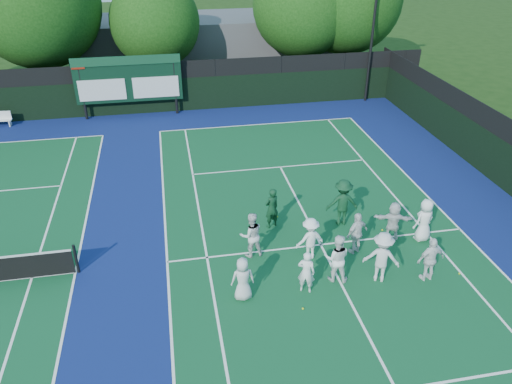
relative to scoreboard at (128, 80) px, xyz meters
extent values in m
plane|color=#19360E|center=(7.01, -15.59, -2.19)|extent=(120.00, 120.00, 0.00)
cube|color=navy|center=(1.01, -14.59, -2.19)|extent=(34.00, 32.00, 0.01)
cube|color=#104F29|center=(7.01, -14.59, -2.18)|extent=(10.97, 23.77, 0.00)
cube|color=white|center=(7.01, -2.70, -2.18)|extent=(10.97, 0.08, 0.00)
cube|color=white|center=(1.53, -14.59, -2.18)|extent=(0.08, 23.77, 0.00)
cube|color=white|center=(12.50, -14.59, -2.18)|extent=(0.08, 23.77, 0.00)
cube|color=white|center=(2.90, -14.59, -2.18)|extent=(0.08, 23.77, 0.00)
cube|color=white|center=(11.13, -14.59, -2.18)|extent=(0.08, 23.77, 0.00)
cube|color=white|center=(7.01, -8.19, -2.18)|extent=(8.23, 0.08, 0.00)
cube|color=white|center=(7.01, -14.59, -2.18)|extent=(0.08, 12.80, 0.00)
cube|color=white|center=(-1.50, -14.59, -2.18)|extent=(0.08, 23.77, 0.00)
cube|color=white|center=(-2.87, -14.59, -2.18)|extent=(0.08, 23.77, 0.00)
cube|color=black|center=(1.01, 0.41, -1.19)|extent=(34.00, 0.08, 2.00)
cube|color=black|center=(1.01, 0.41, 0.31)|extent=(34.00, 0.05, 1.00)
cylinder|color=black|center=(-2.59, 0.01, -0.44)|extent=(0.16, 0.16, 3.50)
cylinder|color=black|center=(2.61, 0.01, -0.44)|extent=(0.16, 0.16, 3.50)
cube|color=black|center=(0.01, 0.01, 0.01)|extent=(6.00, 0.15, 2.60)
cube|color=#124126|center=(0.01, -0.09, 1.11)|extent=(6.00, 0.05, 0.50)
cube|color=silver|center=(-1.49, -0.09, -0.49)|extent=(2.60, 0.04, 1.20)
cube|color=silver|center=(1.51, -0.09, -0.49)|extent=(2.60, 0.04, 1.20)
cube|color=maroon|center=(-2.59, -0.09, 1.01)|extent=(0.70, 0.04, 0.50)
cube|color=#545559|center=(5.01, 8.41, -0.19)|extent=(18.00, 6.00, 4.00)
cylinder|color=black|center=(14.51, 0.11, 2.81)|extent=(0.16, 0.16, 10.00)
cylinder|color=black|center=(-1.39, -14.59, -1.64)|extent=(0.10, 0.10, 1.10)
cube|color=white|center=(-6.70, -0.29, -2.01)|extent=(0.08, 0.32, 0.36)
cylinder|color=black|center=(-4.95, 3.91, -0.67)|extent=(0.44, 0.44, 3.04)
sphere|color=#133D0D|center=(-4.95, 3.91, 3.66)|extent=(7.49, 7.49, 7.49)
sphere|color=#133D0D|center=(-4.35, 4.21, 2.91)|extent=(5.25, 5.25, 5.25)
cylinder|color=black|center=(1.78, 3.91, -0.95)|extent=(0.44, 0.44, 2.48)
sphere|color=#133D0D|center=(1.78, 3.91, 2.36)|extent=(5.53, 5.53, 5.53)
sphere|color=#133D0D|center=(2.38, 4.21, 1.81)|extent=(3.87, 3.87, 3.87)
cylinder|color=black|center=(11.23, 3.91, -0.78)|extent=(0.44, 0.44, 2.82)
sphere|color=#133D0D|center=(11.23, 3.91, 3.09)|extent=(6.54, 6.54, 6.54)
sphere|color=#133D0D|center=(11.83, 4.21, 2.43)|extent=(4.58, 4.58, 4.58)
cylinder|color=black|center=(14.21, 3.91, -0.71)|extent=(0.44, 0.44, 2.96)
sphere|color=#133D0D|center=(14.81, 4.21, 2.70)|extent=(4.90, 4.90, 4.90)
sphere|color=#CEDF1A|center=(5.49, -17.71, -2.16)|extent=(0.07, 0.07, 0.07)
sphere|color=#CEDF1A|center=(9.57, -14.13, -2.16)|extent=(0.07, 0.07, 0.07)
sphere|color=#CEDF1A|center=(11.04, -17.06, -2.16)|extent=(0.07, 0.07, 0.07)
sphere|color=#CEDF1A|center=(5.88, -12.47, -2.16)|extent=(0.07, 0.07, 0.07)
imported|color=silver|center=(3.79, -16.85, -1.45)|extent=(0.73, 0.48, 1.49)
imported|color=white|center=(5.79, -16.89, -1.44)|extent=(0.64, 0.55, 1.49)
imported|color=white|center=(6.89, -16.52, -1.34)|extent=(0.98, 0.86, 1.70)
imported|color=silver|center=(8.30, -16.80, -1.30)|extent=(1.33, 1.08, 1.79)
imported|color=white|center=(9.85, -17.08, -1.39)|extent=(0.97, 0.49, 1.60)
imported|color=silver|center=(4.44, -14.70, -1.35)|extent=(0.88, 0.72, 1.68)
imported|color=white|center=(6.39, -15.23, -1.40)|extent=(1.11, 0.77, 1.58)
imported|color=silver|center=(8.07, -15.22, -1.39)|extent=(1.02, 0.75, 1.60)
imported|color=silver|center=(9.68, -14.64, -1.44)|extent=(1.46, 0.83, 1.50)
imported|color=white|center=(10.74, -14.93, -1.36)|extent=(0.93, 0.74, 1.67)
imported|color=#0E361D|center=(5.52, -13.07, -1.37)|extent=(0.71, 0.60, 1.64)
imported|color=#103B20|center=(8.19, -13.35, -1.25)|extent=(1.28, 0.82, 1.87)
camera|label=1|loc=(1.97, -28.65, 8.30)|focal=35.00mm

